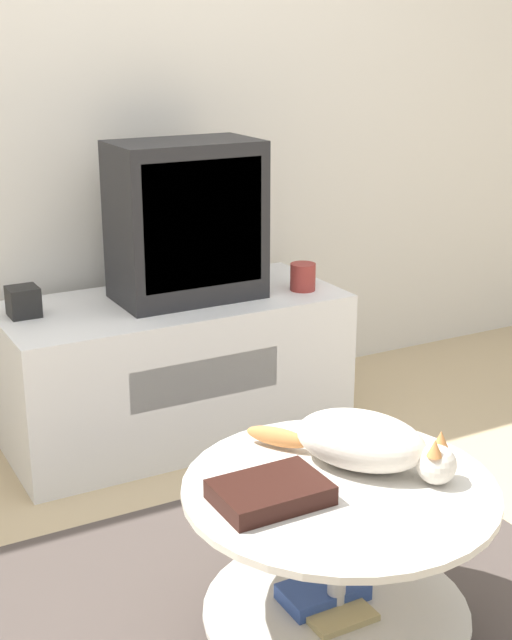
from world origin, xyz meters
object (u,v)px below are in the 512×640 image
(tv, at_px, (186,221))
(speaker, at_px, (23,302))
(cat, at_px, (365,442))
(dvd_box, at_px, (270,492))

(tv, bearing_deg, speaker, 173.76)
(speaker, bearing_deg, cat, -71.17)
(tv, relative_size, speaker, 5.54)
(speaker, height_order, cat, speaker)
(dvd_box, bearing_deg, speaker, 97.50)
(cat, bearing_deg, dvd_box, -118.01)
(tv, relative_size, cat, 1.23)
(speaker, relative_size, dvd_box, 0.41)
(cat, bearing_deg, speaker, 163.71)
(tv, height_order, cat, tv)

